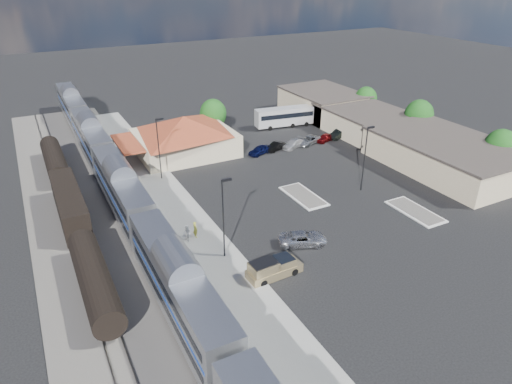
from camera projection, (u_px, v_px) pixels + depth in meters
name	position (u px, v px, depth m)	size (l,w,h in m)	color
ground	(285.00, 210.00, 57.13)	(280.00, 280.00, 0.00)	black
railbed	(101.00, 220.00, 54.73)	(16.00, 100.00, 0.12)	#4C4944
platform	(178.00, 210.00, 56.87)	(5.50, 92.00, 0.18)	gray
passenger_train	(122.00, 192.00, 55.17)	(3.00, 104.00, 5.55)	silver
freight_cars	(70.00, 206.00, 53.97)	(2.80, 46.00, 4.00)	black
station_depot	(184.00, 135.00, 72.88)	(18.35, 12.24, 6.20)	#C0B38D
buildings_east	(382.00, 127.00, 79.07)	(14.40, 51.40, 4.80)	#C6B28C
traffic_island_south	(303.00, 196.00, 60.33)	(3.30, 7.50, 0.21)	silver
traffic_island_north	(415.00, 211.00, 56.55)	(3.30, 7.50, 0.21)	silver
lamp_plat_s	(224.00, 213.00, 45.47)	(1.08, 0.25, 9.00)	black
lamp_plat_n	(159.00, 144.00, 62.92)	(1.08, 0.25, 9.00)	black
lamp_lot	(366.00, 153.00, 59.78)	(1.08, 0.25, 9.00)	black
tree_east_a	(501.00, 146.00, 66.34)	(4.56, 4.56, 6.42)	#382314
tree_east_b	(419.00, 115.00, 78.89)	(4.94, 4.94, 6.96)	#382314
tree_east_c	(366.00, 99.00, 90.20)	(4.41, 4.41, 6.21)	#382314
tree_depot	(213.00, 114.00, 80.38)	(4.71, 4.71, 6.63)	#382314
pickup_truck	(274.00, 268.00, 44.58)	(5.65, 2.30, 1.92)	tan
suv	(303.00, 239.00, 49.71)	(2.45, 5.32, 1.48)	#B0B2B9
coach_bus	(285.00, 116.00, 85.69)	(11.61, 4.03, 3.65)	silver
person_a	(195.00, 229.00, 50.68)	(0.70, 0.46, 1.91)	gold
person_b	(187.00, 233.00, 49.97)	(0.92, 0.72, 1.89)	silver
parked_car_a	(260.00, 150.00, 73.66)	(1.68, 4.18, 1.42)	#0D1343
parked_car_b	(276.00, 146.00, 75.24)	(1.44, 4.12, 1.36)	black
parked_car_c	(293.00, 144.00, 76.33)	(1.93, 4.75, 1.38)	silver
parked_car_d	(308.00, 140.00, 77.90)	(2.29, 4.96, 1.38)	gray
parked_car_e	(325.00, 138.00, 79.00)	(1.55, 3.85, 1.31)	maroon
parked_car_f	(339.00, 134.00, 80.52)	(1.60, 4.59, 1.51)	black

